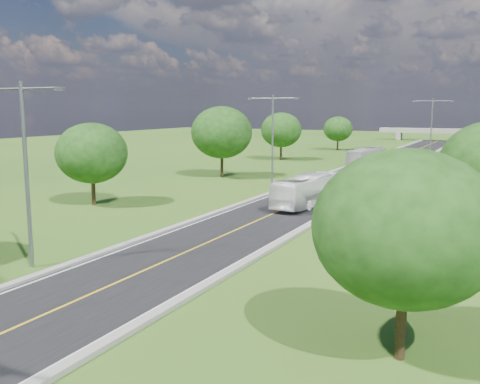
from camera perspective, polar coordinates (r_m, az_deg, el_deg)
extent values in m
plane|color=#285718|center=(70.67, 12.79, 1.77)|extent=(260.00, 260.00, 0.00)
cube|color=black|center=(76.46, 13.90, 2.29)|extent=(8.00, 150.00, 0.06)
cube|color=gray|center=(77.50, 10.84, 2.54)|extent=(0.50, 150.00, 0.22)
cube|color=gray|center=(75.62, 17.04, 2.14)|extent=(0.50, 150.00, 0.22)
cylinder|color=slate|center=(48.11, 12.41, -0.09)|extent=(0.08, 0.08, 2.40)
cube|color=white|center=(47.97, 12.43, 0.85)|extent=(0.55, 0.04, 0.70)
cube|color=gray|center=(150.69, 16.61, 5.74)|extent=(1.20, 3.00, 2.00)
cube|color=gray|center=(148.42, 24.25, 5.28)|extent=(1.20, 3.00, 2.00)
cube|color=gray|center=(149.15, 20.44, 6.13)|extent=(30.00, 3.00, 1.20)
cylinder|color=slate|center=(30.69, -21.81, 1.56)|extent=(0.22, 0.22, 10.00)
cylinder|color=slate|center=(31.55, -24.01, 10.00)|extent=(2.80, 0.12, 0.12)
cylinder|color=slate|center=(29.45, -20.51, 10.33)|extent=(2.80, 0.12, 0.12)
cube|color=slate|center=(28.51, -18.69, 10.39)|extent=(0.50, 0.25, 0.18)
cylinder|color=slate|center=(57.92, 3.49, 5.40)|extent=(0.22, 0.22, 10.00)
cylinder|color=slate|center=(58.38, 2.25, 9.95)|extent=(2.80, 0.12, 0.12)
cylinder|color=slate|center=(57.27, 4.84, 9.95)|extent=(2.80, 0.12, 0.12)
cube|color=slate|center=(58.94, 1.09, 9.90)|extent=(0.50, 0.25, 0.18)
cube|color=slate|center=(56.80, 6.07, 9.89)|extent=(0.50, 0.25, 0.18)
cylinder|color=slate|center=(86.83, 19.71, 6.09)|extent=(0.22, 0.22, 10.00)
cylinder|color=slate|center=(86.95, 18.95, 9.17)|extent=(2.80, 0.12, 0.12)
cylinder|color=slate|center=(86.59, 20.81, 9.07)|extent=(2.80, 0.12, 0.12)
cube|color=slate|center=(87.14, 18.09, 9.18)|extent=(0.50, 0.25, 0.18)
cube|color=slate|center=(86.46, 21.67, 8.99)|extent=(0.50, 0.25, 0.18)
cylinder|color=black|center=(49.38, -15.37, 0.20)|extent=(0.36, 0.36, 2.70)
ellipsoid|color=#173A0F|center=(49.00, -15.53, 4.02)|extent=(6.30, 6.30, 5.36)
cylinder|color=black|center=(66.64, -1.95, 2.97)|extent=(0.36, 0.36, 3.24)
ellipsoid|color=#173A0F|center=(66.34, -1.96, 6.37)|extent=(7.56, 7.56, 6.43)
cylinder|color=black|center=(89.09, 4.39, 4.36)|extent=(0.36, 0.36, 2.88)
ellipsoid|color=#173A0F|center=(88.88, 4.42, 6.62)|extent=(6.72, 6.72, 5.71)
cylinder|color=black|center=(110.87, 10.37, 5.05)|extent=(0.36, 0.36, 2.52)
ellipsoid|color=#173A0F|center=(110.71, 10.41, 6.64)|extent=(5.88, 5.88, 5.00)
cylinder|color=black|center=(19.70, 16.79, -13.10)|extent=(0.36, 0.36, 2.70)
ellipsoid|color=#173A0F|center=(18.73, 17.25, -3.69)|extent=(6.30, 6.30, 5.36)
imported|color=white|center=(47.18, 7.23, 0.15)|extent=(3.33, 10.00, 2.73)
imported|color=silver|center=(81.49, 13.32, 3.68)|extent=(3.76, 9.88, 2.69)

